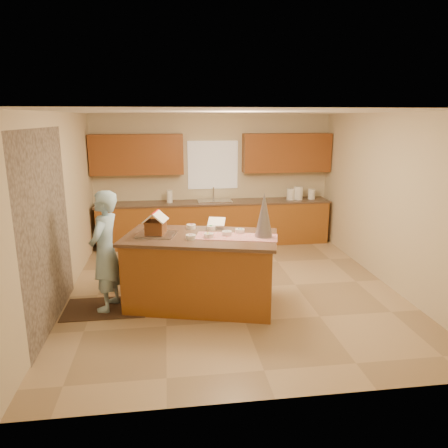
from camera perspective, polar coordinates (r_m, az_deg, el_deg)
The scene contains 28 objects.
floor at distance 6.77m, azimuth 1.08°, elevation -8.62°, with size 5.50×5.50×0.00m, color tan.
ceiling at distance 6.24m, azimuth 1.19°, elevation 14.88°, with size 5.50×5.50×0.00m, color silver.
wall_back at distance 9.06m, azimuth -1.53°, elevation 6.09°, with size 5.50×5.50×0.00m, color beige.
wall_front at distance 3.77m, azimuth 7.54°, elevation -5.66°, with size 5.50×5.50×0.00m, color beige.
wall_left at distance 6.48m, azimuth -21.28°, elevation 1.88°, with size 5.50×5.50×0.00m, color beige.
wall_right at distance 7.18m, azimuth 21.28°, elevation 3.00°, with size 5.50×5.50×0.00m, color beige.
stone_accent at distance 5.75m, azimuth -22.79°, elevation -0.77°, with size 2.50×2.50×0.00m, color gray.
window_curtain at distance 8.99m, azimuth -1.52°, elevation 7.95°, with size 1.05×0.03×1.00m, color white.
back_counter_base at distance 8.94m, azimuth -1.29°, elevation 0.03°, with size 4.80×0.60×0.88m, color brown.
back_counter_top at distance 8.84m, azimuth -1.30°, elevation 2.93°, with size 4.85×0.63×0.04m, color brown.
upper_cabinet_left at distance 8.79m, azimuth -11.66°, elevation 9.16°, with size 1.85×0.35×0.80m, color brown.
upper_cabinet_right at distance 9.12m, azimuth 8.44°, elevation 9.47°, with size 1.85×0.35×0.80m, color brown.
sink at distance 8.84m, azimuth -1.30°, elevation 2.86°, with size 0.70×0.45×0.12m, color silver.
faucet at distance 8.99m, azimuth -1.44°, elevation 4.15°, with size 0.03×0.03×0.28m, color silver.
island_base at distance 6.04m, azimuth -3.14°, elevation -6.50°, with size 2.01×1.01×0.98m, color brown.
island_top at distance 5.88m, azimuth -3.21°, elevation -1.80°, with size 2.10×1.10×0.04m, color brown.
table_runner at distance 5.81m, azimuth 1.68°, elevation -1.73°, with size 1.12×0.40×0.01m, color #A00B12.
baking_tray at distance 5.95m, azimuth -9.15°, elevation -1.40°, with size 0.51×0.38×0.03m, color silver.
cookbook at distance 6.23m, azimuth -1.02°, elevation 0.30°, with size 0.25×0.02×0.20m, color white.
tinsel_tree at distance 5.76m, azimuth 5.41°, elevation 1.22°, with size 0.25×0.25×0.62m, color #BAB9C6.
rug at distance 6.32m, azimuth -15.65°, elevation -10.84°, with size 1.14×0.74×0.01m, color black.
boy at distance 6.01m, azimuth -15.71°, elevation -3.53°, with size 0.61×0.40×1.67m, color #9BC6DC.
canister_a at distance 9.14m, azimuth 8.98°, elevation 4.01°, with size 0.17×0.17×0.24m, color white.
canister_b at distance 9.18m, azimuth 9.99°, elevation 4.15°, with size 0.19×0.19×0.28m, color white.
canister_c at distance 9.28m, azimuth 11.72°, elevation 3.97°, with size 0.15×0.15×0.22m, color white.
paper_towel at distance 8.76m, azimuth -7.35°, elevation 3.70°, with size 0.12×0.12×0.26m, color white.
gingerbread_house at distance 5.92m, azimuth -9.20°, elevation -0.17°, with size 0.38×0.38×0.32m.
candy_bowls at distance 5.95m, azimuth -1.71°, elevation -1.05°, with size 0.84×0.70×0.06m.
Camera 1 is at (-0.96, -6.17, 2.62)m, focal length 33.91 mm.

